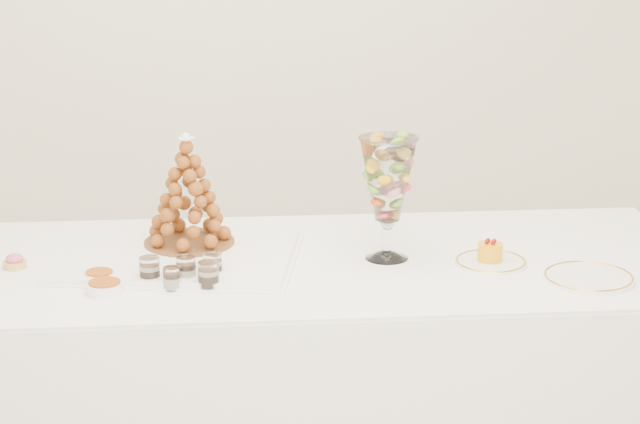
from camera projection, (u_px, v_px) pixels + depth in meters
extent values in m
cube|color=white|center=(310.00, 396.00, 3.68)|extent=(2.22, 0.97, 0.82)
cube|color=white|center=(310.00, 263.00, 3.55)|extent=(2.21, 0.96, 0.01)
cube|color=white|center=(179.00, 256.00, 3.56)|extent=(0.73, 0.61, 0.02)
cylinder|color=white|center=(387.00, 255.00, 3.57)|extent=(0.13, 0.13, 0.02)
cylinder|color=white|center=(387.00, 237.00, 3.56)|extent=(0.03, 0.03, 0.09)
sphere|color=white|center=(387.00, 223.00, 3.55)|extent=(0.04, 0.04, 0.04)
cylinder|color=white|center=(491.00, 262.00, 3.53)|extent=(0.20, 0.20, 0.01)
cylinder|color=white|center=(589.00, 278.00, 3.41)|extent=(0.25, 0.25, 0.01)
cylinder|color=tan|center=(15.00, 264.00, 3.50)|extent=(0.07, 0.07, 0.02)
ellipsoid|color=#C55177|center=(14.00, 259.00, 3.49)|extent=(0.05, 0.05, 0.03)
cylinder|color=white|center=(150.00, 271.00, 3.37)|extent=(0.07, 0.07, 0.08)
cylinder|color=white|center=(186.00, 270.00, 3.38)|extent=(0.06, 0.06, 0.07)
cylinder|color=white|center=(213.00, 266.00, 3.41)|extent=(0.06, 0.06, 0.07)
cylinder|color=white|center=(172.00, 278.00, 3.33)|extent=(0.06, 0.06, 0.06)
cylinder|color=white|center=(208.00, 276.00, 3.33)|extent=(0.07, 0.07, 0.08)
cylinder|color=white|center=(99.00, 277.00, 3.39)|extent=(0.08, 0.08, 0.03)
cylinder|color=white|center=(105.00, 288.00, 3.30)|extent=(0.10, 0.10, 0.03)
cylinder|color=brown|center=(189.00, 242.00, 3.64)|extent=(0.26, 0.26, 0.01)
cone|color=brown|center=(188.00, 189.00, 3.59)|extent=(0.26, 0.26, 0.32)
sphere|color=white|center=(186.00, 139.00, 3.55)|extent=(0.03, 0.03, 0.03)
cylinder|color=#F5A00B|center=(490.00, 252.00, 3.52)|extent=(0.07, 0.07, 0.05)
sphere|color=#880409|center=(494.00, 241.00, 3.52)|extent=(0.01, 0.01, 0.01)
sphere|color=#880409|center=(488.00, 240.00, 3.53)|extent=(0.01, 0.01, 0.01)
sphere|color=#880409|center=(487.00, 242.00, 3.51)|extent=(0.01, 0.01, 0.01)
sphere|color=#880409|center=(493.00, 243.00, 3.50)|extent=(0.01, 0.01, 0.01)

